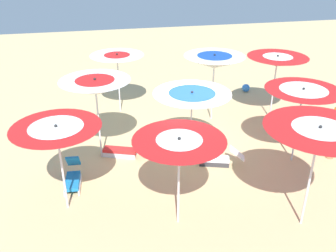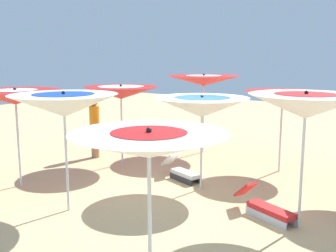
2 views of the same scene
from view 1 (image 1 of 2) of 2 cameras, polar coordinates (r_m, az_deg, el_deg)
name	(u,v)px [view 1 (image 1 of 2)]	position (r m, az deg, el deg)	size (l,w,h in m)	color
ground	(195,156)	(11.33, 4.16, -4.61)	(36.56, 36.56, 0.04)	#D1B57F
beach_umbrella_0	(277,61)	(13.42, 16.40, 9.51)	(2.07, 2.07, 2.36)	silver
beach_umbrella_1	(214,62)	(12.91, 7.11, 9.78)	(2.09, 2.09, 2.42)	silver
beach_umbrella_2	(117,59)	(13.64, -7.80, 10.14)	(1.93, 1.93, 2.24)	silver
beach_umbrella_3	(303,95)	(10.78, 19.95, 4.45)	(2.08, 2.08, 2.29)	silver
beach_umbrella_4	(192,100)	(10.16, 3.68, 3.97)	(2.13, 2.13, 2.22)	silver
beach_umbrella_5	(95,87)	(10.45, -11.07, 5.89)	(1.97, 1.97, 2.50)	silver
beach_umbrella_6	(319,135)	(8.15, 22.14, -1.27)	(2.28, 2.28, 2.52)	silver
beach_umbrella_7	(179,148)	(7.75, 1.72, -3.37)	(1.98, 1.98, 2.23)	silver
beach_umbrella_8	(57,133)	(8.52, -16.70, -1.03)	(2.00, 2.00, 2.26)	silver
lounger_0	(123,150)	(11.26, -6.86, -3.70)	(0.79, 1.41, 0.59)	silver
lounger_1	(73,177)	(10.24, -14.40, -7.65)	(1.19, 0.45, 0.69)	silver
lounger_2	(219,158)	(10.86, 7.77, -4.93)	(0.69, 1.32, 0.60)	#333338
beachgoer_0	(336,129)	(11.78, 24.32, -0.41)	(0.30, 0.30, 1.82)	#A3704C
beach_ball	(246,88)	(16.35, 11.85, 5.74)	(0.33, 0.33, 0.33)	#337FE5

